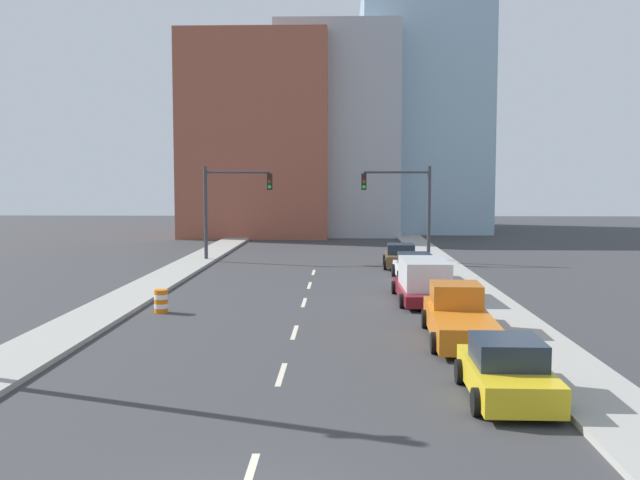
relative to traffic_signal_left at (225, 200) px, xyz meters
The scene contains 19 objects.
sidewalk_left 9.29m from the traffic_signal_left, 102.62° to the left, with size 2.39×90.30×0.17m.
sidewalk_right 16.86m from the traffic_signal_left, 29.91° to the left, with size 2.39×90.30×0.17m.
lane_stripe_at_2m 35.77m from the traffic_signal_left, 79.99° to the right, with size 0.16×2.40×0.01m, color beige.
lane_stripe_at_9m 28.94m from the traffic_signal_left, 77.55° to the right, with size 0.16×2.40×0.01m, color beige.
lane_stripe_at_15m 23.64m from the traffic_signal_left, 74.61° to the right, with size 0.16×2.40×0.01m, color beige.
lane_stripe_at_21m 17.80m from the traffic_signal_left, 69.09° to the right, with size 0.16×2.40×0.01m, color beige.
lane_stripe_at_26m 13.24m from the traffic_signal_left, 60.58° to the right, with size 0.16×2.40×0.01m, color beige.
lane_stripe_at_31m 9.36m from the traffic_signal_left, 42.62° to the right, with size 0.16×2.40×0.01m, color beige.
building_brick_left 26.04m from the traffic_signal_left, 91.19° to the left, with size 14.00×16.00×19.33m.
building_office_center 30.96m from the traffic_signal_left, 75.98° to the left, with size 12.00×20.00×20.51m.
building_glass_right 38.33m from the traffic_signal_left, 63.81° to the left, with size 13.00×20.00×26.22m.
traffic_signal_left is the anchor object (origin of this frame).
traffic_signal_right 12.32m from the traffic_signal_left, ahead, with size 4.62×0.35×6.37m.
traffic_barrel 19.16m from the traffic_signal_left, 88.62° to the right, with size 0.56×0.56×0.95m.
sedan_yellow 32.53m from the traffic_signal_left, 68.33° to the right, with size 2.18×4.26×1.52m.
pickup_truck_orange 26.38m from the traffic_signal_left, 63.12° to the right, with size 2.38×6.36×1.81m.
box_truck_maroon 19.71m from the traffic_signal_left, 53.67° to the right, with size 2.55×6.29×1.90m.
sedan_white 15.16m from the traffic_signal_left, 36.83° to the right, with size 2.30×4.65×1.49m.
sedan_brown 12.42m from the traffic_signal_left, 14.66° to the right, with size 2.32×4.43×1.47m.
Camera 1 is at (1.69, -10.43, 5.38)m, focal length 40.00 mm.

